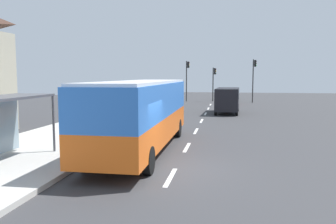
{
  "coord_description": "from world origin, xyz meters",
  "views": [
    {
      "loc": [
        2.07,
        -12.32,
        3.45
      ],
      "look_at": [
        -1.0,
        5.93,
        1.5
      ],
      "focal_mm": 37.06,
      "sensor_mm": 36.0,
      "label": 1
    }
  ],
  "objects_px": {
    "white_van": "(228,99)",
    "recycling_bin_yellow": "(86,137)",
    "traffic_light_near_side": "(254,74)",
    "sedan_near": "(228,97)",
    "bus_shelter": "(0,111)",
    "traffic_light_far_side": "(187,75)",
    "bus": "(142,111)",
    "traffic_light_median": "(214,79)",
    "recycling_bin_blue": "(80,140)",
    "sedan_far": "(228,94)"
  },
  "relations": [
    {
      "from": "traffic_light_median",
      "to": "bus_shelter",
      "type": "bearing_deg",
      "value": -100.98
    },
    {
      "from": "bus",
      "to": "sedan_far",
      "type": "xyz_separation_m",
      "value": [
        4.01,
        35.82,
        -1.05
      ]
    },
    {
      "from": "sedan_far",
      "to": "traffic_light_far_side",
      "type": "relative_size",
      "value": 0.82
    },
    {
      "from": "bus",
      "to": "sedan_far",
      "type": "height_order",
      "value": "bus"
    },
    {
      "from": "traffic_light_near_side",
      "to": "traffic_light_far_side",
      "type": "distance_m",
      "value": 8.64
    },
    {
      "from": "recycling_bin_yellow",
      "to": "bus",
      "type": "bearing_deg",
      "value": 11.98
    },
    {
      "from": "white_van",
      "to": "recycling_bin_yellow",
      "type": "relative_size",
      "value": 5.57
    },
    {
      "from": "traffic_light_far_side",
      "to": "recycling_bin_yellow",
      "type": "bearing_deg",
      "value": -91.99
    },
    {
      "from": "sedan_far",
      "to": "recycling_bin_blue",
      "type": "distance_m",
      "value": 37.61
    },
    {
      "from": "traffic_light_near_side",
      "to": "bus_shelter",
      "type": "bearing_deg",
      "value": -109.54
    },
    {
      "from": "recycling_bin_yellow",
      "to": "traffic_light_far_side",
      "type": "height_order",
      "value": "traffic_light_far_side"
    },
    {
      "from": "bus_shelter",
      "to": "white_van",
      "type": "bearing_deg",
      "value": 67.08
    },
    {
      "from": "sedan_far",
      "to": "recycling_bin_yellow",
      "type": "xyz_separation_m",
      "value": [
        -6.5,
        -36.35,
        -0.14
      ]
    },
    {
      "from": "white_van",
      "to": "traffic_light_far_side",
      "type": "distance_m",
      "value": 15.12
    },
    {
      "from": "traffic_light_near_side",
      "to": "white_van",
      "type": "bearing_deg",
      "value": -104.03
    },
    {
      "from": "recycling_bin_yellow",
      "to": "traffic_light_near_side",
      "type": "xyz_separation_m",
      "value": [
        9.69,
        30.67,
        2.96
      ]
    },
    {
      "from": "recycling_bin_blue",
      "to": "bus_shelter",
      "type": "relative_size",
      "value": 0.24
    },
    {
      "from": "sedan_near",
      "to": "bus_shelter",
      "type": "xyz_separation_m",
      "value": [
        -8.71,
        -31.1,
        1.31
      ]
    },
    {
      "from": "bus",
      "to": "traffic_light_median",
      "type": "relative_size",
      "value": 2.44
    },
    {
      "from": "bus",
      "to": "traffic_light_median",
      "type": "xyz_separation_m",
      "value": [
        2.12,
        31.74,
        1.19
      ]
    },
    {
      "from": "sedan_near",
      "to": "white_van",
      "type": "bearing_deg",
      "value": -90.53
    },
    {
      "from": "bus",
      "to": "recycling_bin_yellow",
      "type": "xyz_separation_m",
      "value": [
        -2.49,
        -0.53,
        -1.19
      ]
    },
    {
      "from": "recycling_bin_yellow",
      "to": "traffic_light_median",
      "type": "distance_m",
      "value": 32.68
    },
    {
      "from": "recycling_bin_blue",
      "to": "traffic_light_median",
      "type": "relative_size",
      "value": 0.21
    },
    {
      "from": "recycling_bin_yellow",
      "to": "white_van",
      "type": "bearing_deg",
      "value": 69.89
    },
    {
      "from": "bus",
      "to": "sedan_far",
      "type": "relative_size",
      "value": 2.49
    },
    {
      "from": "white_van",
      "to": "traffic_light_near_side",
      "type": "distance_m",
      "value": 13.78
    },
    {
      "from": "recycling_bin_blue",
      "to": "recycling_bin_yellow",
      "type": "bearing_deg",
      "value": 90.0
    },
    {
      "from": "sedan_near",
      "to": "bus_shelter",
      "type": "bearing_deg",
      "value": -105.65
    },
    {
      "from": "sedan_near",
      "to": "traffic_light_near_side",
      "type": "distance_m",
      "value": 4.92
    },
    {
      "from": "recycling_bin_blue",
      "to": "traffic_light_near_side",
      "type": "relative_size",
      "value": 0.17
    },
    {
      "from": "sedan_far",
      "to": "traffic_light_median",
      "type": "bearing_deg",
      "value": -114.91
    },
    {
      "from": "traffic_light_median",
      "to": "bus_shelter",
      "type": "distance_m",
      "value": 35.82
    },
    {
      "from": "recycling_bin_yellow",
      "to": "bus_shelter",
      "type": "bearing_deg",
      "value": -127.48
    },
    {
      "from": "recycling_bin_yellow",
      "to": "recycling_bin_blue",
      "type": "bearing_deg",
      "value": -90.0
    },
    {
      "from": "bus",
      "to": "white_van",
      "type": "bearing_deg",
      "value": 77.01
    },
    {
      "from": "recycling_bin_blue",
      "to": "traffic_light_far_side",
      "type": "height_order",
      "value": "traffic_light_far_side"
    },
    {
      "from": "sedan_near",
      "to": "recycling_bin_blue",
      "type": "height_order",
      "value": "sedan_near"
    },
    {
      "from": "bus",
      "to": "traffic_light_far_side",
      "type": "height_order",
      "value": "traffic_light_far_side"
    },
    {
      "from": "recycling_bin_yellow",
      "to": "traffic_light_near_side",
      "type": "distance_m",
      "value": 32.3
    },
    {
      "from": "bus",
      "to": "white_van",
      "type": "height_order",
      "value": "bus"
    },
    {
      "from": "sedan_near",
      "to": "recycling_bin_yellow",
      "type": "height_order",
      "value": "sedan_near"
    },
    {
      "from": "bus_shelter",
      "to": "traffic_light_median",
      "type": "bearing_deg",
      "value": 79.02
    },
    {
      "from": "bus",
      "to": "recycling_bin_blue",
      "type": "bearing_deg",
      "value": -153.73
    },
    {
      "from": "sedan_far",
      "to": "white_van",
      "type": "bearing_deg",
      "value": -90.3
    },
    {
      "from": "bus",
      "to": "white_van",
      "type": "xyz_separation_m",
      "value": [
        3.91,
        16.95,
        -0.5
      ]
    },
    {
      "from": "white_van",
      "to": "traffic_light_far_side",
      "type": "bearing_deg",
      "value": 110.77
    },
    {
      "from": "white_van",
      "to": "bus_shelter",
      "type": "bearing_deg",
      "value": -112.92
    },
    {
      "from": "sedan_far",
      "to": "traffic_light_median",
      "type": "height_order",
      "value": "traffic_light_median"
    },
    {
      "from": "bus",
      "to": "traffic_light_far_side",
      "type": "relative_size",
      "value": 2.05
    }
  ]
}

